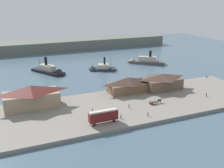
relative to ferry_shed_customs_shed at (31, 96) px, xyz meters
name	(u,v)px	position (x,y,z in m)	size (l,w,h in m)	color
ground_plane	(117,89)	(40.59, 10.06, -5.60)	(320.00, 320.00, 0.00)	#476070
quay_promenade	(138,103)	(40.59, -11.94, -5.00)	(110.00, 36.00, 1.20)	gray
seawall_edge	(120,90)	(40.59, 6.46, -5.10)	(110.00, 0.80, 1.00)	#666159
ferry_shed_customs_shed	(31,96)	(0.00, 0.00, 0.00)	(21.10, 10.44, 8.66)	#998466
ferry_shed_east_terminal	(128,84)	(42.20, 0.91, -0.97)	(18.33, 9.10, 6.75)	brown
ferry_shed_central_terminal	(162,81)	(58.55, -1.07, -0.80)	(17.31, 11.40, 7.09)	brown
street_tram	(103,116)	(20.60, -23.99, -1.74)	(10.13, 2.42, 4.59)	maroon
horse_cart	(155,101)	(46.09, -15.99, -3.47)	(5.98, 1.42, 1.87)	brown
pedestrian_near_west_shed	(148,114)	(37.33, -25.13, -3.67)	(0.39, 0.39, 1.59)	#6B5B4C
pedestrian_walking_west	(178,96)	(58.55, -13.74, -3.70)	(0.38, 0.38, 1.52)	#3D4C42
pedestrian_at_waters_edge	(129,106)	(34.45, -15.61, -3.71)	(0.37, 0.37, 1.51)	#6B5B4C
pedestrian_standing_center	(92,110)	(20.02, -14.20, -3.66)	(0.40, 0.40, 1.62)	#6B5B4C
pedestrian_by_tram	(206,95)	(70.61, -17.77, -3.63)	(0.42, 0.42, 1.69)	#4C3D33
pedestrian_walking_east	(121,117)	(27.57, -23.13, -3.70)	(0.38, 0.38, 1.53)	#6B5B4C
mooring_post_center_west	(207,77)	(90.54, 4.49, -3.95)	(0.44, 0.44, 0.90)	black
mooring_post_west	(177,81)	(71.47, 4.48, -3.95)	(0.44, 0.44, 0.90)	black
ferry_approaching_east	(99,68)	(44.69, 45.25, -4.44)	(17.69, 12.08, 10.41)	#23282D
ferry_outer_harbor	(51,71)	(16.57, 48.67, -4.11)	(17.72, 24.51, 11.47)	black
ferry_moored_east	(144,61)	(77.67, 49.19, -3.83)	(23.05, 19.00, 10.23)	#514C47
far_headland	(64,45)	(40.59, 120.06, -1.60)	(180.00, 24.00, 8.00)	#60665B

